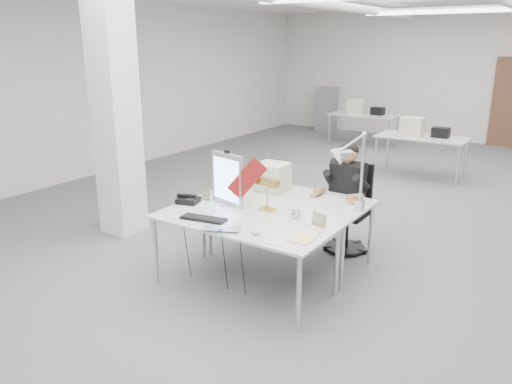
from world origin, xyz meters
TOP-DOWN VIEW (x-y plane):
  - room_shell at (0.04, 0.13)m, footprint 10.04×14.04m
  - desk_main at (0.00, -2.50)m, footprint 1.80×0.90m
  - desk_second at (0.00, -1.60)m, footprint 1.80×0.90m
  - bg_desk_a at (0.20, 3.00)m, footprint 1.60×0.80m
  - bg_desk_b at (-1.80, 5.20)m, footprint 1.60×0.80m
  - filing_cabinet at (-3.50, 6.65)m, footprint 0.45×0.55m
  - office_chair at (0.46, -1.01)m, footprint 0.57×0.57m
  - seated_person at (0.46, -1.06)m, footprint 0.50×0.61m
  - monitor at (-0.42, -2.19)m, footprint 0.45×0.14m
  - pennant at (-0.14, -2.23)m, footprint 0.41×0.16m
  - keyboard at (-0.33, -2.71)m, footprint 0.48×0.23m
  - laptop at (0.02, -2.90)m, footprint 0.41×0.35m
  - mouse at (0.31, -2.77)m, footprint 0.10×0.08m
  - bankers_lamp at (0.03, -2.12)m, footprint 0.30×0.17m
  - desk_phone at (-0.81, -2.38)m, footprint 0.27×0.26m
  - picture_frame_left at (-0.72, -2.19)m, footprint 0.14×0.06m
  - picture_frame_right at (0.69, -2.24)m, footprint 0.16×0.08m
  - desk_clock at (0.40, -2.17)m, footprint 0.10×0.06m
  - paper_stack_a at (0.55, -2.74)m, footprint 0.21×0.28m
  - paper_stack_b at (0.72, -2.61)m, footprint 0.22×0.29m
  - paper_stack_c at (0.68, -2.47)m, footprint 0.26×0.24m
  - beige_monitor at (-0.29, -1.49)m, footprint 0.35×0.33m
  - architect_lamp at (0.85, -1.87)m, footprint 0.51×0.82m

SIDE VIEW (x-z plane):
  - office_chair at x=0.46m, z-range 0.00..1.10m
  - filing_cabinet at x=-3.50m, z-range 0.00..1.20m
  - desk_main at x=0.00m, z-range 0.73..0.75m
  - desk_second at x=0.00m, z-range 0.73..0.75m
  - bg_desk_a at x=0.20m, z-range 0.73..0.75m
  - bg_desk_b at x=-1.80m, z-range 0.73..0.75m
  - paper_stack_a at x=0.55m, z-range 0.76..0.76m
  - paper_stack_c at x=0.68m, z-range 0.76..0.76m
  - paper_stack_b at x=0.72m, z-range 0.76..0.76m
  - keyboard at x=-0.33m, z-range 0.76..0.78m
  - laptop at x=0.02m, z-range 0.76..0.78m
  - mouse at x=0.31m, z-range 0.76..0.79m
  - desk_phone at x=-0.81m, z-range 0.75..0.81m
  - desk_clock at x=0.40m, z-range 0.76..0.85m
  - picture_frame_left at x=-0.72m, z-range 0.75..0.86m
  - picture_frame_right at x=0.69m, z-range 0.75..0.88m
  - seated_person at x=0.46m, z-range 0.46..1.34m
  - bankers_lamp at x=0.03m, z-range 0.75..1.07m
  - beige_monitor at x=-0.29m, z-range 0.75..1.08m
  - monitor at x=-0.42m, z-range 0.76..1.32m
  - pennant at x=-0.14m, z-range 0.86..1.32m
  - architect_lamp at x=0.85m, z-range 0.76..1.76m
  - room_shell at x=0.04m, z-range 0.07..3.31m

